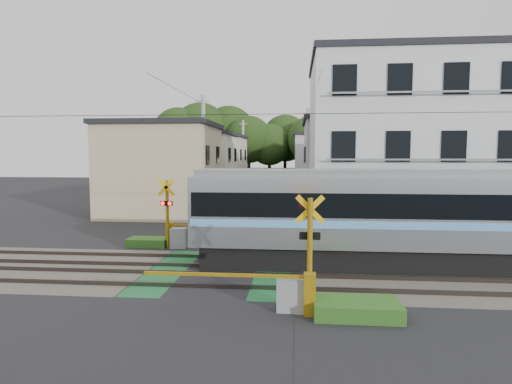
# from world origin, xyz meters

# --- Properties ---
(ground) EXTENTS (120.00, 120.00, 0.00)m
(ground) POSITION_xyz_m (0.00, 0.00, 0.00)
(ground) COLOR black
(track_bed) EXTENTS (120.00, 120.00, 0.14)m
(track_bed) POSITION_xyz_m (0.00, 0.00, 0.04)
(track_bed) COLOR #47423A
(track_bed) RESTS_ON ground
(crossing_signal_near) EXTENTS (4.74, 0.65, 3.09)m
(crossing_signal_near) POSITION_xyz_m (2.59, -3.65, 0.71)
(crossing_signal_near) COLOR yellow
(crossing_signal_near) RESTS_ON ground
(crossing_signal_far) EXTENTS (4.74, 0.65, 3.09)m
(crossing_signal_far) POSITION_xyz_m (-2.59, 3.65, 0.71)
(crossing_signal_far) COLOR yellow
(crossing_signal_far) RESTS_ON ground
(apartment_block) EXTENTS (10.20, 8.36, 9.30)m
(apartment_block) POSITION_xyz_m (8.50, 9.49, 4.66)
(apartment_block) COLOR silver
(apartment_block) RESTS_ON ground
(houses_row) EXTENTS (22.07, 31.35, 6.80)m
(houses_row) POSITION_xyz_m (0.25, 25.92, 3.24)
(houses_row) COLOR #C2B289
(houses_row) RESTS_ON ground
(tree_hill) EXTENTS (40.00, 12.88, 11.68)m
(tree_hill) POSITION_xyz_m (-1.43, 48.32, 5.67)
(tree_hill) COLOR #1F3712
(tree_hill) RESTS_ON ground
(catenary) EXTENTS (60.00, 5.04, 7.00)m
(catenary) POSITION_xyz_m (6.00, 0.03, 3.70)
(catenary) COLOR #2D2D33
(catenary) RESTS_ON ground
(utility_poles) EXTENTS (7.90, 42.00, 8.00)m
(utility_poles) POSITION_xyz_m (-1.05, 23.01, 4.08)
(utility_poles) COLOR #A5A5A0
(utility_poles) RESTS_ON ground
(pedestrian) EXTENTS (0.69, 0.56, 1.64)m
(pedestrian) POSITION_xyz_m (-0.31, 32.80, 0.82)
(pedestrian) COLOR #2B2731
(pedestrian) RESTS_ON ground
(weed_patches) EXTENTS (10.25, 8.80, 0.40)m
(weed_patches) POSITION_xyz_m (1.76, -0.09, 0.18)
(weed_patches) COLOR #2D5E1E
(weed_patches) RESTS_ON ground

